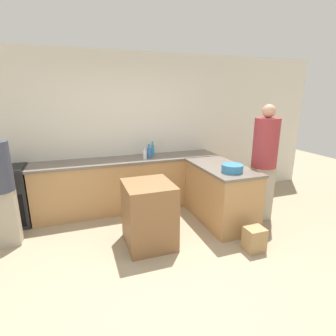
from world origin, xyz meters
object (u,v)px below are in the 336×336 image
object	(u,v)px
island_table	(149,214)
dish_soap_bottle	(153,150)
mixing_bowl	(232,168)
person_at_peninsula	(264,160)
water_bottle_blue	(149,153)
range_oven	(9,197)
paper_bag	(254,239)
vinegar_bottle_clear	(145,155)

from	to	relation	value
island_table	dish_soap_bottle	size ratio (longest dim) A/B	3.36
island_table	mixing_bowl	distance (m)	1.34
island_table	person_at_peninsula	xyz separation A→B (m)	(1.91, 0.13, 0.56)
water_bottle_blue	range_oven	bearing A→B (deg)	178.47
island_table	paper_bag	bearing A→B (deg)	-26.52
mixing_bowl	dish_soap_bottle	distance (m)	1.62
island_table	vinegar_bottle_clear	distance (m)	1.28
mixing_bowl	person_at_peninsula	bearing A→B (deg)	14.20
paper_bag	water_bottle_blue	bearing A→B (deg)	116.09
person_at_peninsula	range_oven	bearing A→B (deg)	163.33
vinegar_bottle_clear	water_bottle_blue	bearing A→B (deg)	40.22
vinegar_bottle_clear	person_at_peninsula	xyz separation A→B (m)	(1.66, -1.00, 0.00)
water_bottle_blue	person_at_peninsula	distance (m)	1.90
water_bottle_blue	paper_bag	distance (m)	2.21
dish_soap_bottle	mixing_bowl	bearing A→B (deg)	-62.11
range_oven	island_table	size ratio (longest dim) A/B	1.06
island_table	dish_soap_bottle	xyz separation A→B (m)	(0.47, 1.39, 0.58)
mixing_bowl	water_bottle_blue	size ratio (longest dim) A/B	1.24
water_bottle_blue	paper_bag	world-z (taller)	water_bottle_blue
dish_soap_bottle	vinegar_bottle_clear	size ratio (longest dim) A/B	1.23
dish_soap_bottle	island_table	bearing A→B (deg)	-108.59
range_oven	vinegar_bottle_clear	xyz separation A→B (m)	(2.14, -0.14, 0.54)
water_bottle_blue	vinegar_bottle_clear	world-z (taller)	water_bottle_blue
mixing_bowl	vinegar_bottle_clear	world-z (taller)	vinegar_bottle_clear
range_oven	mixing_bowl	size ratio (longest dim) A/B	3.05
mixing_bowl	person_at_peninsula	xyz separation A→B (m)	(0.68, 0.17, 0.03)
range_oven	island_table	xyz separation A→B (m)	(1.89, -1.27, -0.03)
vinegar_bottle_clear	paper_bag	bearing A→B (deg)	-60.33
island_table	person_at_peninsula	size ratio (longest dim) A/B	0.47
dish_soap_bottle	paper_bag	xyz separation A→B (m)	(0.78, -2.01, -0.86)
vinegar_bottle_clear	mixing_bowl	bearing A→B (deg)	-50.17
water_bottle_blue	dish_soap_bottle	distance (m)	0.22
range_oven	island_table	bearing A→B (deg)	-33.86
island_table	dish_soap_bottle	distance (m)	1.58
range_oven	paper_bag	world-z (taller)	range_oven
mixing_bowl	dish_soap_bottle	xyz separation A→B (m)	(-0.76, 1.43, 0.05)
water_bottle_blue	vinegar_bottle_clear	xyz separation A→B (m)	(-0.10, -0.08, -0.01)
island_table	water_bottle_blue	bearing A→B (deg)	73.84
water_bottle_blue	island_table	bearing A→B (deg)	-106.16
mixing_bowl	dish_soap_bottle	size ratio (longest dim) A/B	1.17
range_oven	paper_bag	distance (m)	3.68
island_table	vinegar_bottle_clear	bearing A→B (deg)	77.40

